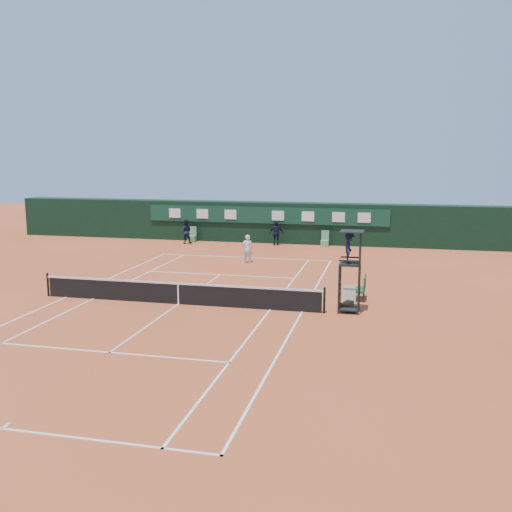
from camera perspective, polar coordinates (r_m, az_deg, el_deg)
The scene contains 14 objects.
ground at distance 25.36m, azimuth -7.75°, elevation -4.79°, with size 90.00×90.00×0.00m, color #C3552E.
court_lines at distance 25.36m, azimuth -7.75°, elevation -4.78°, with size 11.05×23.85×0.01m.
tennis_net at distance 25.24m, azimuth -7.78°, elevation -3.68°, with size 12.90×0.10×1.10m.
back_wall at distance 42.84m, azimuth 1.11°, elevation 3.42°, with size 40.00×1.65×3.00m.
linesman_chair_left at distance 43.27m, azimuth -6.39°, elevation 1.84°, with size 0.55×0.50×1.15m.
linesman_chair_right at distance 41.06m, azimuth 6.89°, elevation 1.39°, with size 0.55×0.50×1.15m.
umpire_chair at distance 23.69m, azimuth 9.38°, elevation 0.20°, with size 0.96×0.95×3.42m.
player_bench at distance 26.24m, azimuth 10.51°, elevation -3.03°, with size 0.56×1.20×1.10m.
tennis_bag at distance 24.71m, azimuth 9.11°, elevation -4.89°, with size 0.33×0.75×0.28m, color black.
cooler at distance 25.97m, azimuth 9.37°, elevation -3.74°, with size 0.57×0.57×0.65m.
tennis_ball at distance 32.17m, azimuth -5.35°, elevation -1.50°, with size 0.07×0.07×0.07m, color #D2E936.
player at distance 34.60m, azimuth -0.86°, elevation 0.73°, with size 0.62×0.41×1.71m, color silver.
ball_kid_left at distance 42.42m, azimuth -7.03°, elevation 2.44°, with size 0.87×0.68×1.79m, color black.
ball_kid_right at distance 41.25m, azimuth 2.05°, elevation 2.29°, with size 1.04×0.43×1.77m, color black.
Camera 1 is at (8.81, -22.89, 6.47)m, focal length 40.00 mm.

